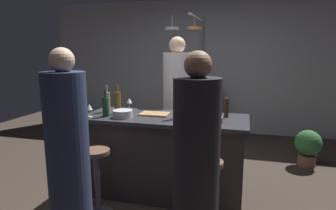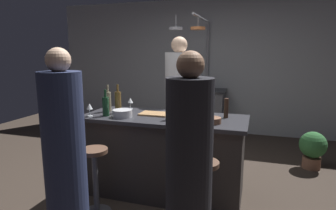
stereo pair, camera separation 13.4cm
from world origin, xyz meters
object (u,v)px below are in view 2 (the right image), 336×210
(bar_stool_left, at_px, (95,178))
(wine_bottle_dark, at_px, (176,107))
(stove_range, at_px, (204,112))
(wine_glass_near_left_guest, at_px, (130,101))
(wine_glass_near_right_guest, at_px, (89,107))
(wine_bottle_red, at_px, (209,107))
(wine_bottle_amber, at_px, (118,102))
(mixing_bowl_steel, at_px, (122,113))
(bar_stool_right, at_px, (203,195))
(guest_left, at_px, (65,155))
(potted_plant, at_px, (313,148))
(pepper_mill, at_px, (226,108))
(mixing_bowl_wooden, at_px, (212,120))
(wine_bottle_white, at_px, (108,101))
(guest_right, at_px, (189,171))
(mixing_bowl_ceramic, at_px, (183,110))
(cutting_board, at_px, (155,114))
(chef, at_px, (179,108))
(wine_bottle_green, at_px, (106,106))

(bar_stool_left, distance_m, wine_bottle_dark, 1.08)
(stove_range, height_order, wine_glass_near_left_guest, wine_glass_near_left_guest)
(wine_bottle_dark, relative_size, wine_glass_near_right_guest, 2.27)
(wine_bottle_red, relative_size, wine_glass_near_left_guest, 2.27)
(wine_bottle_amber, relative_size, mixing_bowl_steel, 1.58)
(bar_stool_right, height_order, guest_left, guest_left)
(potted_plant, height_order, mixing_bowl_steel, mixing_bowl_steel)
(wine_glass_near_right_guest, bearing_deg, bar_stool_left, -54.17)
(pepper_mill, xyz_separation_m, wine_glass_near_right_guest, (-1.43, -0.38, 0.00))
(mixing_bowl_wooden, xyz_separation_m, mixing_bowl_steel, (-0.97, -0.02, 0.01))
(guest_left, distance_m, mixing_bowl_wooden, 1.40)
(wine_glass_near_right_guest, bearing_deg, wine_bottle_white, 78.78)
(guest_right, bearing_deg, bar_stool_right, 83.64)
(stove_range, relative_size, guest_right, 0.55)
(guest_left, relative_size, mixing_bowl_ceramic, 10.01)
(wine_glass_near_left_guest, bearing_deg, potted_plant, 24.69)
(wine_bottle_red, distance_m, wine_glass_near_left_guest, 1.03)
(pepper_mill, distance_m, wine_glass_near_left_guest, 1.18)
(guest_right, relative_size, mixing_bowl_steel, 7.62)
(potted_plant, bearing_deg, wine_bottle_amber, -150.84)
(wine_bottle_amber, relative_size, mixing_bowl_wooden, 1.91)
(guest_right, xyz_separation_m, pepper_mill, (0.13, 1.14, 0.26))
(cutting_board, xyz_separation_m, wine_bottle_dark, (0.29, -0.12, 0.12))
(wine_bottle_red, bearing_deg, wine_bottle_amber, -179.71)
(wine_bottle_white, height_order, wine_glass_near_left_guest, wine_bottle_white)
(wine_bottle_amber, distance_m, mixing_bowl_wooden, 1.13)
(mixing_bowl_steel, bearing_deg, wine_bottle_amber, 128.47)
(guest_right, distance_m, mixing_bowl_steel, 1.27)
(wine_bottle_dark, bearing_deg, wine_bottle_white, 172.15)
(stove_range, relative_size, chef, 0.50)
(wine_glass_near_left_guest, bearing_deg, bar_stool_right, -38.81)
(stove_range, relative_size, wine_glass_near_right_guest, 6.10)
(wine_bottle_green, height_order, mixing_bowl_steel, wine_bottle_green)
(bar_stool_right, relative_size, wine_glass_near_right_guest, 4.66)
(mixing_bowl_ceramic, bearing_deg, stove_range, 94.20)
(wine_bottle_dark, bearing_deg, potted_plant, 40.55)
(mixing_bowl_wooden, relative_size, mixing_bowl_ceramic, 1.07)
(bar_stool_right, relative_size, wine_bottle_amber, 2.04)
(mixing_bowl_steel, xyz_separation_m, mixing_bowl_ceramic, (0.58, 0.37, -0.00))
(bar_stool_right, height_order, wine_bottle_amber, wine_bottle_amber)
(wine_glass_near_right_guest, height_order, mixing_bowl_ceramic, wine_glass_near_right_guest)
(guest_left, xyz_separation_m, wine_bottle_dark, (0.69, 0.95, 0.27))
(guest_left, xyz_separation_m, wine_glass_near_right_guest, (-0.24, 0.76, 0.25))
(wine_bottle_amber, height_order, wine_glass_near_right_guest, wine_bottle_amber)
(wine_bottle_amber, distance_m, mixing_bowl_ceramic, 0.75)
(wine_glass_near_right_guest, distance_m, mixing_bowl_ceramic, 1.04)
(cutting_board, relative_size, mixing_bowl_steel, 1.52)
(bar_stool_left, height_order, guest_left, guest_left)
(wine_glass_near_left_guest, height_order, mixing_bowl_steel, wine_glass_near_left_guest)
(potted_plant, height_order, wine_bottle_dark, wine_bottle_dark)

